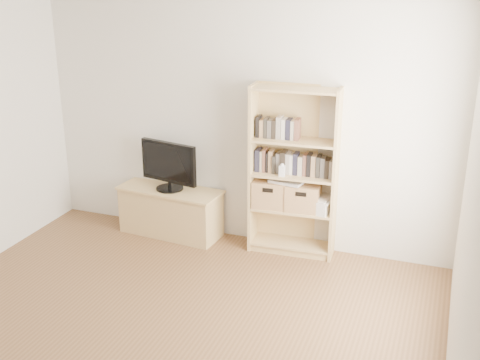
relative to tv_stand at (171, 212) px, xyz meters
The scene contains 13 objects.
back_wall 1.31m from the tv_stand, 15.21° to the left, with size 4.50×0.02×2.60m, color silver.
right_wall 3.93m from the tv_stand, 37.17° to the right, with size 0.02×5.00×2.60m, color silver.
ceiling 3.37m from the tv_stand, 71.39° to the right, with size 4.50×5.00×0.01m, color white.
tv_stand is the anchor object (origin of this frame).
bookshelf 1.52m from the tv_stand, ahead, with size 0.88×0.31×1.77m, color tan.
television 0.55m from the tv_stand, ahead, with size 0.70×0.05×0.55m, color black.
books_row_mid 1.56m from the tv_stand, ahead, with size 0.84×0.16×0.23m, color #212031.
books_row_upper 1.61m from the tv_stand, ahead, with size 0.39×0.15×0.21m, color #212031.
baby_monitor 1.46m from the tv_stand, ahead, with size 0.06×0.04×0.11m, color white.
basket_left 1.21m from the tv_stand, ahead, with size 0.34×0.28×0.28m, color olive.
basket_right 1.54m from the tv_stand, ahead, with size 0.34×0.28×0.28m, color olive.
laptop 1.43m from the tv_stand, ahead, with size 0.34×0.24×0.03m, color white.
magazine_stack 1.72m from the tv_stand, ahead, with size 0.19×0.28×0.13m, color silver.
Camera 1 is at (2.09, -3.25, 2.90)m, focal length 45.00 mm.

